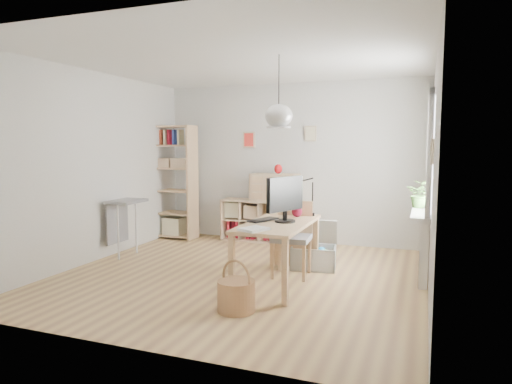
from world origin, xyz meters
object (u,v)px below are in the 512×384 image
(tall_bookshelf, at_px, (173,177))
(drawer_chest, at_px, (275,187))
(desk, at_px, (278,230))
(chair, at_px, (293,234))
(storage_chest, at_px, (314,253))
(cube_shelf, at_px, (261,224))
(monitor, at_px, (285,197))

(tall_bookshelf, bearing_deg, drawer_chest, 7.49)
(desk, distance_m, chair, 0.44)
(storage_chest, bearing_deg, desk, -113.88)
(cube_shelf, xyz_separation_m, drawer_chest, (0.26, -0.04, 0.65))
(storage_chest, relative_size, monitor, 1.24)
(desk, distance_m, storage_chest, 1.01)
(cube_shelf, distance_m, tall_bookshelf, 1.77)
(chair, distance_m, storage_chest, 0.59)
(desk, distance_m, drawer_chest, 2.34)
(cube_shelf, bearing_deg, tall_bookshelf, -169.81)
(chair, height_order, drawer_chest, drawer_chest)
(drawer_chest, bearing_deg, storage_chest, -50.55)
(storage_chest, relative_size, drawer_chest, 0.93)
(desk, height_order, storage_chest, desk)
(storage_chest, xyz_separation_m, monitor, (-0.17, -0.83, 0.85))
(drawer_chest, bearing_deg, chair, -62.89)
(chair, bearing_deg, desk, -102.27)
(desk, height_order, chair, chair)
(chair, bearing_deg, storage_chest, 63.43)
(desk, xyz_separation_m, tall_bookshelf, (-2.59, 1.95, 0.43))
(desk, bearing_deg, chair, 81.84)
(desk, height_order, tall_bookshelf, tall_bookshelf)
(desk, xyz_separation_m, drawer_chest, (-0.76, 2.19, 0.29))
(tall_bookshelf, xyz_separation_m, chair, (2.65, -1.53, -0.55))
(desk, relative_size, tall_bookshelf, 0.75)
(storage_chest, bearing_deg, drawer_chest, 119.08)
(drawer_chest, bearing_deg, desk, -68.60)
(chair, xyz_separation_m, storage_chest, (0.18, 0.45, -0.33))
(monitor, bearing_deg, chair, 113.36)
(storage_chest, bearing_deg, chair, -120.55)
(cube_shelf, relative_size, chair, 1.49)
(desk, bearing_deg, drawer_chest, 109.14)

